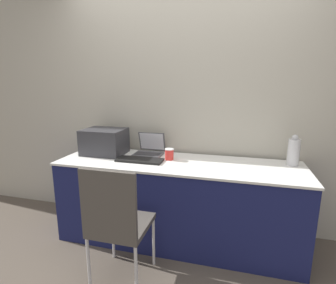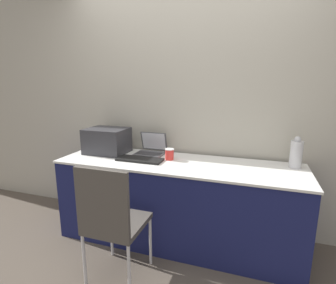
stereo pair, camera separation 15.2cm
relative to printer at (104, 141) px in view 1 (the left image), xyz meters
name	(u,v)px [view 1 (the left image)]	position (x,y,z in m)	size (l,w,h in m)	color
ground_plane	(169,259)	(0.80, -0.42, -0.93)	(14.00, 14.00, 0.00)	brown
wall_back	(187,104)	(0.80, 0.30, 0.37)	(8.00, 0.05, 2.60)	#B7B2A3
table	(178,202)	(0.80, -0.10, -0.54)	(2.26, 0.67, 0.79)	#191E51
printer	(104,141)	(0.00, 0.00, 0.00)	(0.42, 0.34, 0.26)	#333338
laptop_left	(149,150)	(0.45, 0.11, -0.09)	(0.28, 0.27, 0.22)	#4C4C51
external_keyboard	(140,160)	(0.44, -0.15, -0.13)	(0.44, 0.18, 0.02)	black
coffee_cup	(169,154)	(0.70, -0.03, -0.09)	(0.09, 0.09, 0.11)	red
metal_pitcher	(294,151)	(1.81, 0.09, -0.01)	(0.10, 0.10, 0.28)	silver
chair	(117,219)	(0.51, -0.79, -0.39)	(0.41, 0.43, 0.96)	#4C4742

